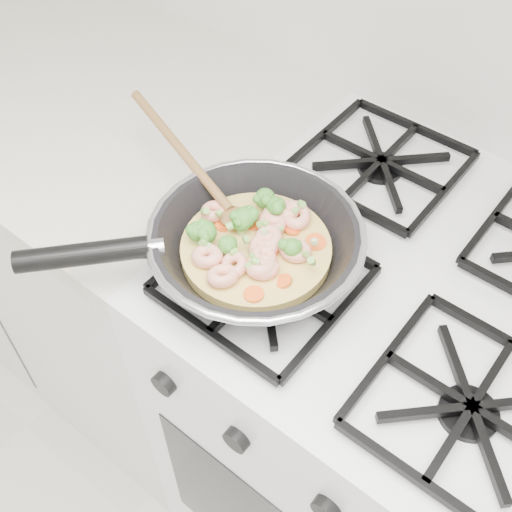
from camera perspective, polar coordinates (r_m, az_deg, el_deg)
The scene contains 3 objects.
stove at distance 1.25m, azimuth 10.47°, elevation -14.28°, with size 0.60×0.60×0.92m.
counter_left at distance 1.58m, azimuth -14.86°, elevation 2.35°, with size 1.00×0.60×0.90m.
skillet at distance 0.82m, azimuth -0.43°, elevation 1.27°, with size 0.45×0.38×0.09m.
Camera 1 is at (0.16, 1.14, 1.57)m, focal length 43.86 mm.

